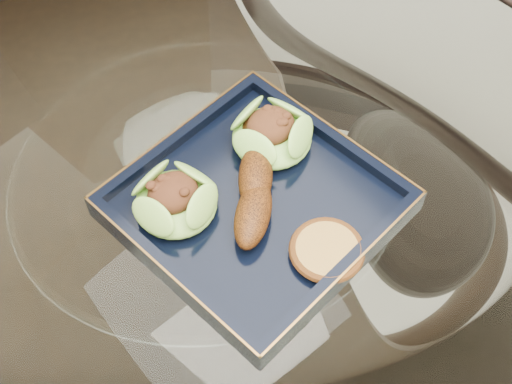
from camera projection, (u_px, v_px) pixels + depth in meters
dining_table at (214, 272)px, 0.96m from camera, size 1.13×1.13×0.77m
dining_chair at (99, 98)px, 1.16m from camera, size 0.59×0.59×1.05m
navy_plate at (256, 207)px, 0.81m from camera, size 0.30×0.30×0.02m
lettuce_wrap_left at (176, 201)px, 0.78m from camera, size 0.10×0.10×0.03m
lettuce_wrap_right at (272, 135)px, 0.84m from camera, size 0.10×0.10×0.03m
roasted_plantain at (256, 176)px, 0.80m from camera, size 0.15×0.16×0.03m
crumb_patty at (327, 251)px, 0.76m from camera, size 0.09×0.09×0.01m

